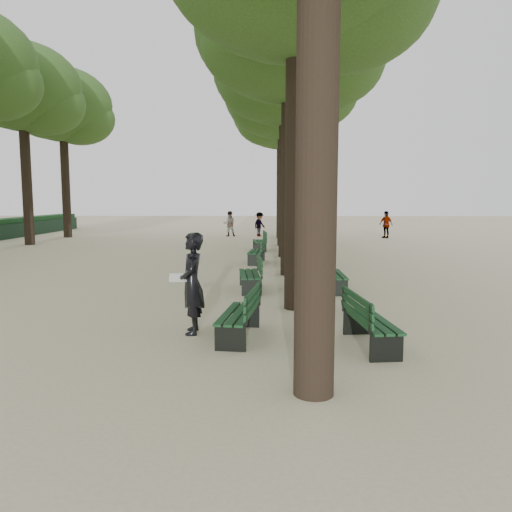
{
  "coord_description": "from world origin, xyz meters",
  "views": [
    {
      "loc": [
        0.96,
        -8.19,
        2.52
      ],
      "look_at": [
        0.6,
        3.0,
        1.2
      ],
      "focal_mm": 35.0,
      "sensor_mm": 36.0,
      "label": 1
    }
  ],
  "objects": [
    {
      "name": "ground",
      "position": [
        0.0,
        0.0,
        0.0
      ],
      "size": [
        120.0,
        120.0,
        0.0
      ],
      "primitive_type": "plane",
      "color": "beige",
      "rests_on": "ground"
    },
    {
      "name": "tree_far_5",
      "position": [
        -12.0,
        23.0,
        8.14
      ],
      "size": [
        6.0,
        6.0,
        10.45
      ],
      "color": "#33261C",
      "rests_on": "ground"
    },
    {
      "name": "bench_right_2",
      "position": [
        2.63,
        10.4,
        0.27
      ],
      "size": [
        0.63,
        1.82,
        0.92
      ],
      "color": "black",
      "rests_on": "ground"
    },
    {
      "name": "tree_far_4",
      "position": [
        -12.0,
        18.0,
        8.14
      ],
      "size": [
        6.0,
        6.0,
        10.45
      ],
      "color": "#33261C",
      "rests_on": "ground"
    },
    {
      "name": "bench_left_2",
      "position": [
        0.37,
        10.8,
        0.27
      ],
      "size": [
        0.69,
        1.83,
        0.92
      ],
      "color": "black",
      "rests_on": "ground"
    },
    {
      "name": "tree_central_5",
      "position": [
        1.5,
        23.0,
        7.65
      ],
      "size": [
        6.0,
        6.0,
        9.95
      ],
      "color": "#33261C",
      "rests_on": "ground"
    },
    {
      "name": "bench_left_0",
      "position": [
        0.37,
        0.54,
        0.27
      ],
      "size": [
        0.77,
        1.85,
        0.92
      ],
      "color": "black",
      "rests_on": "ground"
    },
    {
      "name": "bench_left_3",
      "position": [
        0.37,
        15.4,
        0.27
      ],
      "size": [
        0.76,
        1.85,
        0.92
      ],
      "color": "black",
      "rests_on": "ground"
    },
    {
      "name": "tree_central_4",
      "position": [
        1.5,
        18.0,
        7.65
      ],
      "size": [
        6.0,
        6.0,
        9.95
      ],
      "color": "#33261C",
      "rests_on": "ground"
    },
    {
      "name": "bench_right_0",
      "position": [
        2.63,
        0.08,
        0.27
      ],
      "size": [
        0.78,
        1.85,
        0.92
      ],
      "color": "black",
      "rests_on": "ground"
    },
    {
      "name": "tree_central_3",
      "position": [
        1.5,
        13.0,
        7.65
      ],
      "size": [
        6.0,
        6.0,
        9.95
      ],
      "color": "#33261C",
      "rests_on": "ground"
    },
    {
      "name": "bench_left_1",
      "position": [
        0.37,
        5.19,
        0.27
      ],
      "size": [
        0.74,
        1.85,
        0.92
      ],
      "color": "black",
      "rests_on": "ground"
    },
    {
      "name": "pedestrian_c",
      "position": [
        8.04,
        23.02,
        0.84
      ],
      "size": [
        0.86,
        0.99,
        1.68
      ],
      "primitive_type": "imported",
      "rotation": [
        0.0,
        0.0,
        5.36
      ],
      "color": "#262628",
      "rests_on": "ground"
    },
    {
      "name": "pedestrian_a",
      "position": [
        -1.81,
        24.11,
        0.82
      ],
      "size": [
        0.83,
        0.44,
        1.63
      ],
      "primitive_type": "imported",
      "rotation": [
        0.0,
        0.0,
        3.29
      ],
      "color": "#262628",
      "rests_on": "ground"
    },
    {
      "name": "man_with_map",
      "position": [
        -0.51,
        0.84,
        0.94
      ],
      "size": [
        0.67,
        0.8,
        1.88
      ],
      "color": "black",
      "rests_on": "ground"
    },
    {
      "name": "bench_right_1",
      "position": [
        2.63,
        5.22,
        0.27
      ],
      "size": [
        0.61,
        1.81,
        0.92
      ],
      "color": "black",
      "rests_on": "ground"
    },
    {
      "name": "pedestrian_b",
      "position": [
        0.16,
        24.12,
        0.78
      ],
      "size": [
        0.83,
        1.01,
        1.56
      ],
      "primitive_type": "imported",
      "rotation": [
        0.0,
        0.0,
        0.97
      ],
      "color": "#262628",
      "rests_on": "ground"
    },
    {
      "name": "tree_central_2",
      "position": [
        1.5,
        8.0,
        7.65
      ],
      "size": [
        6.0,
        6.0,
        9.95
      ],
      "color": "#33261C",
      "rests_on": "ground"
    },
    {
      "name": "bench_right_3",
      "position": [
        2.63,
        15.31,
        0.27
      ],
      "size": [
        0.77,
        1.85,
        0.92
      ],
      "color": "black",
      "rests_on": "ground"
    }
  ]
}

